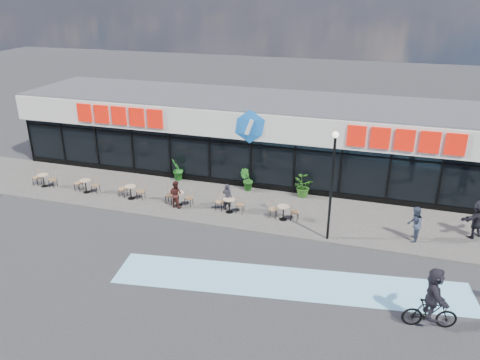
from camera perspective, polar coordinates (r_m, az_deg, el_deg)
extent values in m
plane|color=#28282B|center=(21.17, -3.93, -8.34)|extent=(120.00, 120.00, 0.00)
cube|color=#615B56|center=(24.88, -0.26, -3.16)|extent=(44.00, 5.00, 0.10)
cube|color=#7DC9EC|center=(19.03, 6.01, -12.35)|extent=(14.17, 4.13, 0.01)
cube|color=black|center=(29.25, 2.95, 3.90)|extent=(30.00, 6.00, 3.00)
cube|color=beige|center=(28.46, 2.97, 8.10)|extent=(30.60, 6.30, 1.50)
cube|color=#47474C|center=(28.42, 3.08, 9.73)|extent=(30.60, 6.30, 0.10)
cube|color=navy|center=(25.97, 1.35, 5.09)|extent=(30.60, 0.08, 0.18)
cube|color=black|center=(26.10, 1.35, 4.25)|extent=(30.00, 0.06, 0.08)
cube|color=black|center=(26.99, 1.31, -0.68)|extent=(30.00, 0.10, 0.40)
cube|color=red|center=(28.67, -14.49, 7.62)|extent=(5.63, 0.18, 1.10)
cube|color=red|center=(24.66, 19.44, 4.64)|extent=(5.63, 0.18, 1.10)
ellipsoid|color=blue|center=(25.52, 1.20, 6.52)|extent=(1.90, 0.24, 1.90)
cylinder|color=black|center=(33.58, -24.20, 4.39)|extent=(0.10, 0.10, 3.00)
cylinder|color=black|center=(32.02, -20.79, 4.10)|extent=(0.10, 0.10, 3.00)
cylinder|color=black|center=(30.59, -17.04, 3.76)|extent=(0.10, 0.10, 3.00)
cylinder|color=black|center=(29.30, -12.95, 3.37)|extent=(0.10, 0.10, 3.00)
cylinder|color=black|center=(28.17, -8.52, 2.93)|extent=(0.10, 0.10, 3.00)
cylinder|color=black|center=(27.23, -3.75, 2.44)|extent=(0.10, 0.10, 3.00)
cylinder|color=black|center=(26.49, 1.33, 1.89)|extent=(0.10, 0.10, 3.00)
cylinder|color=black|center=(25.97, 6.64, 1.31)|extent=(0.10, 0.10, 3.00)
cylinder|color=black|center=(25.68, 12.12, 0.69)|extent=(0.10, 0.10, 3.00)
cylinder|color=black|center=(25.64, 17.66, 0.06)|extent=(0.10, 0.10, 3.00)
cylinder|color=black|center=(25.84, 23.18, -0.57)|extent=(0.10, 0.10, 3.00)
cylinder|color=black|center=(20.98, 11.05, -1.21)|extent=(0.12, 0.12, 4.89)
sphere|color=#FFF2CC|center=(20.11, 11.59, 5.43)|extent=(0.28, 0.28, 0.28)
cylinder|color=tan|center=(29.14, -22.94, 0.57)|extent=(0.60, 0.60, 0.04)
cylinder|color=black|center=(29.26, -22.84, -0.06)|extent=(0.06, 0.06, 0.70)
cylinder|color=black|center=(29.39, -22.73, -0.71)|extent=(0.40, 0.40, 0.02)
cylinder|color=tan|center=(27.47, -18.37, -0.06)|extent=(0.60, 0.60, 0.04)
cylinder|color=black|center=(27.60, -18.28, -0.73)|extent=(0.06, 0.06, 0.70)
cylinder|color=black|center=(27.73, -18.19, -1.41)|extent=(0.40, 0.40, 0.02)
cylinder|color=tan|center=(25.99, -13.24, -0.77)|extent=(0.60, 0.60, 0.04)
cylinder|color=black|center=(26.13, -13.18, -1.47)|extent=(0.06, 0.06, 0.70)
cylinder|color=black|center=(26.28, -13.11, -2.19)|extent=(0.40, 0.40, 0.02)
cylinder|color=tan|center=(24.76, -7.56, -1.55)|extent=(0.60, 0.60, 0.04)
cylinder|color=black|center=(24.90, -7.52, -2.28)|extent=(0.06, 0.06, 0.70)
cylinder|color=black|center=(25.05, -7.47, -3.03)|extent=(0.40, 0.40, 0.02)
cylinder|color=tan|center=(23.79, -1.33, -2.38)|extent=(0.60, 0.60, 0.04)
cylinder|color=black|center=(23.94, -1.33, -3.14)|extent=(0.06, 0.06, 0.70)
cylinder|color=black|center=(24.10, -1.32, -3.91)|extent=(0.40, 0.40, 0.02)
cylinder|color=tan|center=(23.14, 5.33, -3.24)|extent=(0.60, 0.60, 0.04)
cylinder|color=black|center=(23.29, 5.30, -4.01)|extent=(0.06, 0.06, 0.70)
cylinder|color=black|center=(23.45, 5.27, -4.80)|extent=(0.40, 0.40, 0.02)
imported|color=#1C5F1B|center=(27.93, -7.63, 1.25)|extent=(0.67, 0.81, 1.38)
imported|color=#1C5217|center=(26.38, 0.83, 0.02)|extent=(0.84, 0.76, 1.27)
imported|color=#275819|center=(25.82, 7.55, -0.79)|extent=(1.34, 1.25, 1.19)
imported|color=black|center=(24.02, -1.55, -2.09)|extent=(0.58, 0.42, 1.47)
imported|color=#3D1915|center=(24.58, -7.85, -1.71)|extent=(0.81, 0.69, 1.47)
imported|color=#333C50|center=(22.56, 20.49, -5.07)|extent=(0.76, 0.91, 1.67)
imported|color=black|center=(24.01, 26.95, -4.28)|extent=(1.60, 1.54, 1.82)
imported|color=black|center=(17.77, 22.13, -14.81)|extent=(1.92, 0.85, 1.11)
imported|color=black|center=(17.30, 22.54, -12.60)|extent=(0.86, 1.81, 1.88)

